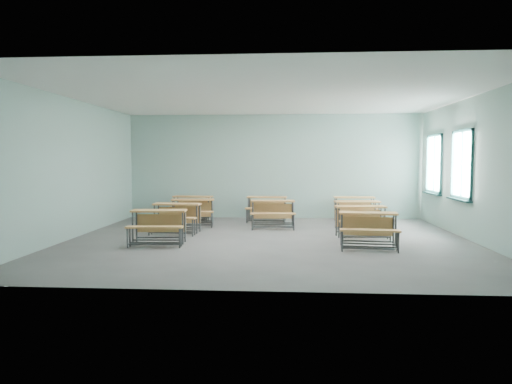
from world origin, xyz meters
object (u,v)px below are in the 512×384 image
desk_unit_r0c2 (368,224)px  desk_unit_r1c2 (362,217)px  desk_unit_r0c0 (158,221)px  desk_unit_r1c0 (176,213)px  desk_unit_r2c0 (193,208)px  desk_unit_r2c1 (273,210)px  desk_unit_r3c0 (192,204)px  desk_unit_r3c1 (267,205)px  desk_unit_r3c2 (355,205)px  desk_unit_r2c2 (358,210)px

desk_unit_r0c2 → desk_unit_r1c2: same height
desk_unit_r0c0 → desk_unit_r0c2: (4.40, -0.15, 0.00)m
desk_unit_r1c0 → desk_unit_r2c0: 1.26m
desk_unit_r0c0 → desk_unit_r2c1: 3.45m
desk_unit_r1c2 → desk_unit_r3c0: size_ratio=0.99×
desk_unit_r2c0 → desk_unit_r3c0: (-0.25, 1.09, 0.00)m
desk_unit_r1c2 → desk_unit_r3c1: size_ratio=1.03×
desk_unit_r3c2 → desk_unit_r0c0: bearing=-142.5°
desk_unit_r1c0 → desk_unit_r2c2: (4.57, 0.94, 0.00)m
desk_unit_r3c0 → desk_unit_r2c1: bearing=-21.2°
desk_unit_r2c1 → desk_unit_r1c0: bearing=-159.2°
desk_unit_r0c2 → desk_unit_r3c2: (0.32, 4.02, 0.00)m
desk_unit_r0c0 → desk_unit_r1c2: same height
desk_unit_r3c1 → desk_unit_r3c2: bearing=5.0°
desk_unit_r0c0 → desk_unit_r2c0: (0.17, 2.74, 0.00)m
desk_unit_r3c0 → desk_unit_r3c2: bearing=7.6°
desk_unit_r0c0 → desk_unit_r2c2: (4.60, 2.43, 0.00)m
desk_unit_r0c0 → desk_unit_r3c1: same height
desk_unit_r2c0 → desk_unit_r1c2: bearing=-27.7°
desk_unit_r0c2 → desk_unit_r3c0: 5.99m
desk_unit_r2c1 → desk_unit_r3c0: bearing=148.9°
desk_unit_r2c0 → desk_unit_r3c0: 1.12m
desk_unit_r3c0 → desk_unit_r3c1: 2.23m
desk_unit_r0c0 → desk_unit_r2c0: size_ratio=0.97×
desk_unit_r1c0 → desk_unit_r0c0: bearing=-88.0°
desk_unit_r1c2 → desk_unit_r2c1: size_ratio=1.03×
desk_unit_r2c1 → desk_unit_r3c2: same height
desk_unit_r3c1 → desk_unit_r3c2: size_ratio=1.01×
desk_unit_r2c0 → desk_unit_r2c1: size_ratio=1.04×
desk_unit_r3c0 → desk_unit_r0c2: bearing=-34.6°
desk_unit_r2c0 → desk_unit_r3c1: size_ratio=1.05×
desk_unit_r1c0 → desk_unit_r3c0: size_ratio=0.96×
desk_unit_r0c2 → desk_unit_r3c1: same height
desk_unit_r1c0 → desk_unit_r1c2: bearing=-1.6°
desk_unit_r3c1 → desk_unit_r3c2: 2.56m
desk_unit_r0c0 → desk_unit_r3c2: same height
desk_unit_r3c1 → desk_unit_r3c0: bearing=-179.3°
desk_unit_r0c2 → desk_unit_r3c2: size_ratio=1.03×
desk_unit_r3c2 → desk_unit_r2c2: bearing=-96.6°
desk_unit_r0c0 → desk_unit_r2c1: same height
desk_unit_r2c0 → desk_unit_r0c0: bearing=-100.8°
desk_unit_r0c2 → desk_unit_r2c2: (0.20, 2.59, 0.00)m
desk_unit_r0c0 → desk_unit_r3c0: same height
desk_unit_r1c2 → desk_unit_r3c2: 2.74m
desk_unit_r1c0 → desk_unit_r3c1: size_ratio=1.00×
desk_unit_r0c0 → desk_unit_r2c0: same height
desk_unit_r0c0 → desk_unit_r1c2: bearing=10.6°
desk_unit_r1c0 → desk_unit_r3c2: size_ratio=1.01×
desk_unit_r0c2 → desk_unit_r3c0: size_ratio=0.98×
desk_unit_r2c1 → desk_unit_r3c2: (2.34, 1.36, 0.00)m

